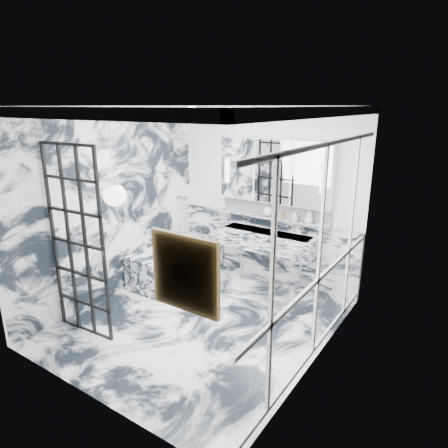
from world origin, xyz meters
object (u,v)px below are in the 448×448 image
Objects in this scene: crittall_door at (77,244)px; trough_sink at (267,241)px; mirror_cabinet at (274,171)px; bathtub at (177,263)px.

crittall_door reaches higher than trough_sink.
trough_sink is 0.84× the size of mirror_cabinet.
trough_sink is 1.10m from mirror_cabinet.
mirror_cabinet is 1.15× the size of bathtub.
trough_sink reaches higher than bathtub.
trough_sink is at bearing 60.75° from crittall_door.
mirror_cabinet reaches higher than bathtub.
bathtub is (-1.32, -0.83, -1.54)m from mirror_cabinet.
crittall_door is at bearing -115.87° from trough_sink.
mirror_cabinet is at bearing 90.00° from trough_sink.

